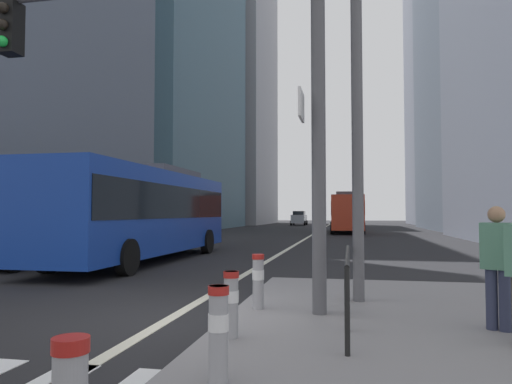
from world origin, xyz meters
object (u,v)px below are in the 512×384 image
Objects in this scene: car_receding_near at (352,218)px; traffic_signal_gantry at (201,67)px; street_lamp_post at (356,14)px; sedan_white_oncoming at (23,235)px; bollard_left at (218,328)px; bollard_back at (258,278)px; city_bus_red_receding at (347,211)px; bollard_right at (231,300)px; city_bus_blue_oncoming at (144,209)px; pedestrian_waiting at (497,261)px; car_oncoming_mid at (299,218)px.

traffic_signal_gantry is (-2.77, -55.53, 3.10)m from car_receding_near.
street_lamp_post is (-0.25, -54.35, 4.29)m from car_receding_near.
sedan_white_oncoming is 12.88m from bollard_left.
city_bus_red_receding is at bearing 87.92° from bollard_back.
bollard_right is (-1.23, -35.72, -1.23)m from city_bus_red_receding.
bollard_left is at bearing -45.25° from sedan_white_oncoming.
street_lamp_post is at bearing 31.33° from bollard_back.
traffic_signal_gantry is at bearing -154.84° from street_lamp_post.
city_bus_blue_oncoming is 6.84× the size of pedestrian_waiting.
traffic_signal_gantry is 3.03m from street_lamp_post.
car_receding_near is (7.20, -2.06, -0.00)m from car_oncoming_mid.
bollard_left is at bearing -85.38° from bollard_back.
city_bus_red_receding is 37.27m from bollard_left.
city_bus_red_receding reaches higher than bollard_left.
bollard_back is at bearing 90.07° from bollard_right.
street_lamp_post is at bearing -89.34° from city_bus_red_receding.
city_bus_red_receding is at bearing -91.67° from car_receding_near.
pedestrian_waiting is at bearing -81.47° from car_oncoming_mid.
sedan_white_oncoming is 1.02× the size of car_receding_near.
city_bus_blue_oncoming is 1.06× the size of city_bus_red_receding.
car_oncoming_mid is at bearing 164.01° from car_receding_near.
city_bus_blue_oncoming is 9.68m from traffic_signal_gantry.
street_lamp_post is 4.90m from pedestrian_waiting.
car_receding_near is 0.71× the size of traffic_signal_gantry.
car_receding_near is at bearing 88.45° from bollard_left.
car_receding_near is 4.87× the size of bollard_left.
city_bus_blue_oncoming is at bearing 136.06° from street_lamp_post.
sedan_white_oncoming reaches higher than pedestrian_waiting.
street_lamp_post is 9.14× the size of bollard_left.
street_lamp_post is 9.12× the size of bollard_back.
bollard_left is (1.18, -3.10, -3.46)m from traffic_signal_gantry.
bollard_back is at bearing 94.62° from bollard_left.
car_receding_near is (0.62, 21.40, -0.85)m from city_bus_red_receding.
car_receding_near is 58.66m from bollard_left.
city_bus_red_receding is at bearing 88.03° from bollard_right.
car_oncoming_mid is at bearing 86.17° from sedan_white_oncoming.
bollard_back is (-1.86, -55.33, -0.35)m from car_receding_near.
city_bus_red_receding is 12.05× the size of bollard_back.
street_lamp_post is at bearing -25.00° from sedan_white_oncoming.
street_lamp_post reaches higher than bollard_back.
car_oncoming_mid is 59.42m from bollard_right.
bollard_back reaches higher than bollard_right.
car_receding_near is 55.69m from traffic_signal_gantry.
pedestrian_waiting is (3.38, 1.03, 0.45)m from bollard_right.
car_oncoming_mid and car_receding_near have the same top height.
pedestrian_waiting is (3.38, -0.76, 0.42)m from bollard_back.
bollard_back is (-0.27, 3.31, 0.00)m from bollard_left.
street_lamp_post is 5.67m from bollard_right.
city_bus_red_receding is 12.08× the size of bollard_left.
city_bus_red_receding is at bearing 70.36° from sedan_white_oncoming.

